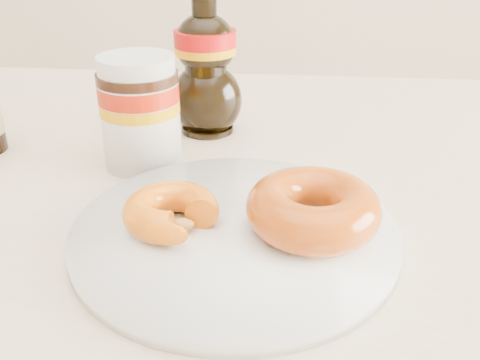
# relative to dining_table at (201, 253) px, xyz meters

# --- Properties ---
(dining_table) EXTENTS (1.40, 0.90, 0.75)m
(dining_table) POSITION_rel_dining_table_xyz_m (0.00, 0.00, 0.00)
(dining_table) COLOR beige
(dining_table) RESTS_ON ground
(plate) EXTENTS (0.29, 0.29, 0.01)m
(plate) POSITION_rel_dining_table_xyz_m (0.05, -0.10, 0.09)
(plate) COLOR white
(plate) RESTS_ON dining_table
(donut_bitten) EXTENTS (0.09, 0.09, 0.03)m
(donut_bitten) POSITION_rel_dining_table_xyz_m (-0.01, -0.10, 0.11)
(donut_bitten) COLOR orange
(donut_bitten) RESTS_ON plate
(donut_whole) EXTENTS (0.14, 0.14, 0.04)m
(donut_whole) POSITION_rel_dining_table_xyz_m (0.12, -0.09, 0.12)
(donut_whole) COLOR #A53B0A
(donut_whole) RESTS_ON plate
(nutella_jar) EXTENTS (0.09, 0.09, 0.13)m
(nutella_jar) POSITION_rel_dining_table_xyz_m (-0.07, 0.06, 0.15)
(nutella_jar) COLOR white
(nutella_jar) RESTS_ON dining_table
(syrup_bottle) EXTENTS (0.10, 0.09, 0.18)m
(syrup_bottle) POSITION_rel_dining_table_xyz_m (-0.02, 0.17, 0.17)
(syrup_bottle) COLOR black
(syrup_bottle) RESTS_ON dining_table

